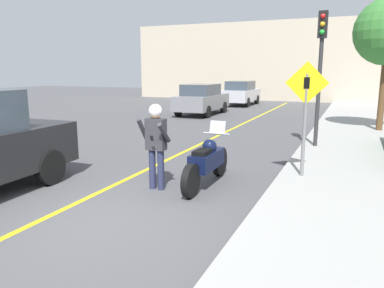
{
  "coord_description": "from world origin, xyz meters",
  "views": [
    {
      "loc": [
        4.04,
        -4.61,
        2.47
      ],
      "look_at": [
        0.81,
        2.86,
        0.84
      ],
      "focal_mm": 35.0,
      "sensor_mm": 36.0,
      "label": 1
    }
  ],
  "objects_px": {
    "motorcycle": "(207,162)",
    "crossing_sign": "(305,108)",
    "parked_car_grey": "(202,99)",
    "parked_car_silver": "(241,93)",
    "traffic_light": "(321,54)",
    "person_biker": "(156,137)"
  },
  "relations": [
    {
      "from": "motorcycle",
      "to": "crossing_sign",
      "type": "relative_size",
      "value": 0.96
    },
    {
      "from": "parked_car_grey",
      "to": "parked_car_silver",
      "type": "bearing_deg",
      "value": 86.21
    },
    {
      "from": "crossing_sign",
      "to": "parked_car_grey",
      "type": "relative_size",
      "value": 0.59
    },
    {
      "from": "motorcycle",
      "to": "traffic_light",
      "type": "bearing_deg",
      "value": 68.78
    },
    {
      "from": "person_biker",
      "to": "crossing_sign",
      "type": "height_order",
      "value": "crossing_sign"
    },
    {
      "from": "motorcycle",
      "to": "parked_car_grey",
      "type": "height_order",
      "value": "parked_car_grey"
    },
    {
      "from": "parked_car_silver",
      "to": "motorcycle",
      "type": "bearing_deg",
      "value": -76.03
    },
    {
      "from": "traffic_light",
      "to": "parked_car_grey",
      "type": "xyz_separation_m",
      "value": [
        -6.75,
        7.35,
        -2.04
      ]
    },
    {
      "from": "traffic_light",
      "to": "parked_car_silver",
      "type": "bearing_deg",
      "value": 114.93
    },
    {
      "from": "parked_car_grey",
      "to": "parked_car_silver",
      "type": "distance_m",
      "value": 6.3
    },
    {
      "from": "traffic_light",
      "to": "parked_car_silver",
      "type": "height_order",
      "value": "traffic_light"
    },
    {
      "from": "motorcycle",
      "to": "parked_car_grey",
      "type": "bearing_deg",
      "value": 112.5
    },
    {
      "from": "motorcycle",
      "to": "parked_car_silver",
      "type": "height_order",
      "value": "parked_car_silver"
    },
    {
      "from": "parked_car_silver",
      "to": "parked_car_grey",
      "type": "bearing_deg",
      "value": -93.79
    },
    {
      "from": "person_biker",
      "to": "parked_car_silver",
      "type": "distance_m",
      "value": 19.28
    },
    {
      "from": "motorcycle",
      "to": "parked_car_silver",
      "type": "xyz_separation_m",
      "value": [
        -4.54,
        18.25,
        0.34
      ]
    },
    {
      "from": "person_biker",
      "to": "traffic_light",
      "type": "distance_m",
      "value": 6.19
    },
    {
      "from": "person_biker",
      "to": "parked_car_silver",
      "type": "bearing_deg",
      "value": 101.0
    },
    {
      "from": "parked_car_grey",
      "to": "parked_car_silver",
      "type": "xyz_separation_m",
      "value": [
        0.42,
        6.28,
        0.0
      ]
    },
    {
      "from": "traffic_light",
      "to": "person_biker",
      "type": "bearing_deg",
      "value": -116.63
    },
    {
      "from": "crossing_sign",
      "to": "parked_car_grey",
      "type": "xyz_separation_m",
      "value": [
        -6.81,
        10.91,
        -0.79
      ]
    },
    {
      "from": "traffic_light",
      "to": "crossing_sign",
      "type": "bearing_deg",
      "value": -89.05
    }
  ]
}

